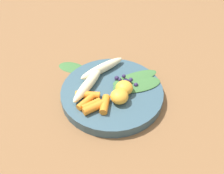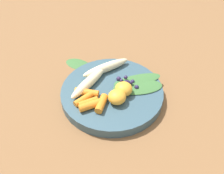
{
  "view_description": "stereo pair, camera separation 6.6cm",
  "coord_description": "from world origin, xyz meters",
  "px_view_note": "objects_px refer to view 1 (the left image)",
  "views": [
    {
      "loc": [
        0.37,
        0.31,
        0.49
      ],
      "look_at": [
        0.0,
        0.0,
        0.04
      ],
      "focal_mm": 39.94,
      "sensor_mm": 36.0,
      "label": 1
    },
    {
      "loc": [
        0.32,
        0.36,
        0.49
      ],
      "look_at": [
        0.0,
        0.0,
        0.04
      ],
      "focal_mm": 39.94,
      "sensor_mm": 36.0,
      "label": 2
    }
  ],
  "objects_px": {
    "banana_peeled_left": "(88,84)",
    "orange_segment_near": "(124,88)",
    "bowl": "(112,93)",
    "kale_leaf_stray": "(72,67)",
    "banana_peeled_right": "(102,68)"
  },
  "relations": [
    {
      "from": "banana_peeled_left",
      "to": "orange_segment_near",
      "type": "height_order",
      "value": "orange_segment_near"
    },
    {
      "from": "banana_peeled_left",
      "to": "kale_leaf_stray",
      "type": "height_order",
      "value": "banana_peeled_left"
    },
    {
      "from": "bowl",
      "to": "banana_peeled_left",
      "type": "distance_m",
      "value": 0.07
    },
    {
      "from": "banana_peeled_left",
      "to": "banana_peeled_right",
      "type": "bearing_deg",
      "value": 177.58
    },
    {
      "from": "kale_leaf_stray",
      "to": "banana_peeled_right",
      "type": "bearing_deg",
      "value": 172.47
    },
    {
      "from": "bowl",
      "to": "banana_peeled_left",
      "type": "xyz_separation_m",
      "value": [
        0.03,
        -0.05,
        0.03
      ]
    },
    {
      "from": "orange_segment_near",
      "to": "bowl",
      "type": "bearing_deg",
      "value": -68.59
    },
    {
      "from": "banana_peeled_left",
      "to": "orange_segment_near",
      "type": "xyz_separation_m",
      "value": [
        -0.05,
        0.08,
        0.0
      ]
    },
    {
      "from": "orange_segment_near",
      "to": "kale_leaf_stray",
      "type": "distance_m",
      "value": 0.21
    },
    {
      "from": "bowl",
      "to": "banana_peeled_left",
      "type": "bearing_deg",
      "value": -56.83
    },
    {
      "from": "orange_segment_near",
      "to": "banana_peeled_right",
      "type": "bearing_deg",
      "value": -105.27
    },
    {
      "from": "banana_peeled_right",
      "to": "orange_segment_near",
      "type": "xyz_separation_m",
      "value": [
        0.03,
        0.1,
        0.0
      ]
    },
    {
      "from": "banana_peeled_right",
      "to": "orange_segment_near",
      "type": "bearing_deg",
      "value": 85.84
    },
    {
      "from": "bowl",
      "to": "banana_peeled_right",
      "type": "bearing_deg",
      "value": -119.74
    },
    {
      "from": "bowl",
      "to": "kale_leaf_stray",
      "type": "relative_size",
      "value": 3.16
    }
  ]
}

